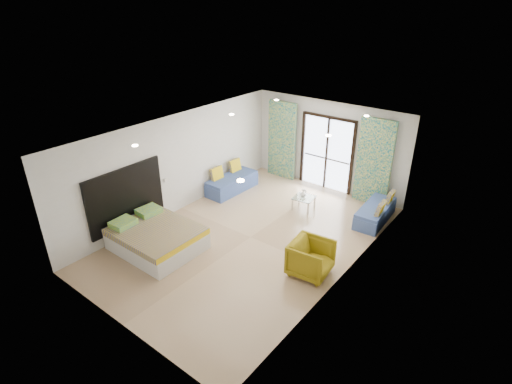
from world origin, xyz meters
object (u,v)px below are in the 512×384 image
Objects in this scene: coffee_table at (304,199)px; daybed_right at (376,213)px; daybed_left at (232,183)px; bed at (156,238)px; armchair at (311,257)px.

daybed_right is at bearing 18.00° from coffee_table.
daybed_left is at bearing -170.39° from daybed_right.
daybed_left reaches higher than daybed_right.
armchair is (3.38, 1.40, 0.14)m from bed.
armchair is at bearing 22.46° from bed.
daybed_right is (3.59, 4.40, -0.04)m from bed.
daybed_left is (-0.64, 3.45, -0.02)m from bed.
daybed_right is 1.96m from coffee_table.
daybed_right is 2.58× the size of coffee_table.
bed is 3.51m from daybed_left.
bed reaches higher than coffee_table.
bed is 3.66m from armchair.
daybed_left is at bearing 100.48° from bed.
coffee_table is at bearing 28.38° from armchair.
armchair reaches higher than coffee_table.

